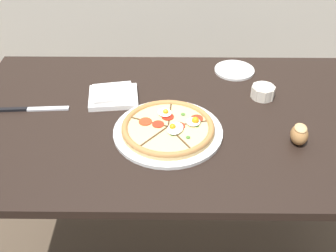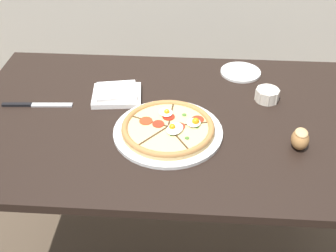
% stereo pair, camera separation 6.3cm
% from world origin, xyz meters
% --- Properties ---
extents(ground_plane, '(12.00, 12.00, 0.00)m').
position_xyz_m(ground_plane, '(0.00, 0.00, 0.00)').
color(ground_plane, brown).
extents(dining_table, '(1.47, 0.90, 0.76)m').
position_xyz_m(dining_table, '(0.00, 0.00, 0.66)').
color(dining_table, black).
rests_on(dining_table, ground_plane).
extents(pizza, '(0.37, 0.37, 0.05)m').
position_xyz_m(pizza, '(-0.00, -0.10, 0.77)').
color(pizza, white).
rests_on(pizza, dining_table).
extents(ramekin_bowl, '(0.09, 0.09, 0.05)m').
position_xyz_m(ramekin_bowl, '(0.35, 0.13, 0.78)').
color(ramekin_bowl, silver).
rests_on(ramekin_bowl, dining_table).
extents(napkin_folded, '(0.20, 0.17, 0.04)m').
position_xyz_m(napkin_folded, '(-0.21, 0.11, 0.77)').
color(napkin_folded, white).
rests_on(napkin_folded, dining_table).
extents(bread_piece_near, '(0.07, 0.08, 0.07)m').
position_xyz_m(bread_piece_near, '(0.42, -0.14, 0.79)').
color(bread_piece_near, '#A3703D').
rests_on(bread_piece_near, dining_table).
extents(knife_main, '(0.26, 0.03, 0.01)m').
position_xyz_m(knife_main, '(-0.50, 0.03, 0.76)').
color(knife_main, silver).
rests_on(knife_main, dining_table).
extents(side_saucer, '(0.16, 0.16, 0.01)m').
position_xyz_m(side_saucer, '(0.27, 0.32, 0.76)').
color(side_saucer, white).
rests_on(side_saucer, dining_table).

